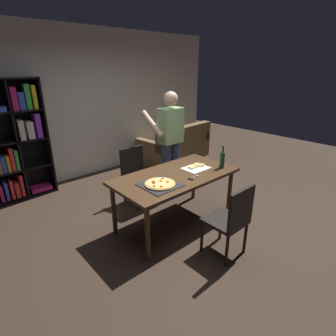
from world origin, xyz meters
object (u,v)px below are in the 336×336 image
object	(u,v)px
dining_table	(175,180)
couch	(176,147)
chair_near_camera	(232,218)
pepperoni_pizza_on_tray	(160,184)
person_serving_pizza	(170,139)
chair_far_side	(136,172)
wine_bottle	(222,160)
kitchen_scissors	(192,178)

from	to	relation	value
dining_table	couch	xyz separation A→B (m)	(1.91, 1.99, -0.37)
chair_near_camera	pepperoni_pizza_on_tray	xyz separation A→B (m)	(-0.37, 0.80, 0.25)
chair_near_camera	person_serving_pizza	xyz separation A→B (m)	(0.54, 1.63, 0.49)
dining_table	chair_near_camera	world-z (taller)	chair_near_camera
chair_near_camera	chair_far_side	distance (m)	1.85
wine_bottle	kitchen_scissors	size ratio (longest dim) A/B	1.61
chair_far_side	pepperoni_pizza_on_tray	xyz separation A→B (m)	(-0.37, -1.05, 0.25)
couch	pepperoni_pizza_on_tray	bearing A→B (deg)	-137.22
chair_near_camera	kitchen_scissors	bearing A→B (deg)	84.32
chair_near_camera	dining_table	bearing A→B (deg)	90.00
chair_far_side	couch	xyz separation A→B (m)	(1.91, 1.06, -0.21)
chair_far_side	dining_table	bearing A→B (deg)	-90.00
pepperoni_pizza_on_tray	kitchen_scissors	xyz separation A→B (m)	(0.44, -0.12, -0.01)
couch	wine_bottle	world-z (taller)	wine_bottle
chair_near_camera	chair_far_side	xyz separation A→B (m)	(0.00, 1.85, 0.00)
pepperoni_pizza_on_tray	wine_bottle	size ratio (longest dim) A/B	1.38
dining_table	chair_near_camera	bearing A→B (deg)	-90.00
chair_far_side	person_serving_pizza	world-z (taller)	person_serving_pizza
couch	kitchen_scissors	xyz separation A→B (m)	(-1.84, -2.23, 0.45)
dining_table	chair_far_side	xyz separation A→B (m)	(0.00, 0.92, -0.16)
chair_far_side	wine_bottle	distance (m)	1.40
person_serving_pizza	kitchen_scissors	world-z (taller)	person_serving_pizza
person_serving_pizza	chair_near_camera	bearing A→B (deg)	-108.33
person_serving_pizza	wine_bottle	bearing A→B (deg)	-82.29
dining_table	wine_bottle	size ratio (longest dim) A/B	5.34
couch	pepperoni_pizza_on_tray	xyz separation A→B (m)	(-2.28, -2.11, 0.46)
dining_table	person_serving_pizza	world-z (taller)	person_serving_pizza
chair_far_side	couch	distance (m)	2.19
dining_table	chair_far_side	distance (m)	0.94
kitchen_scissors	chair_far_side	bearing A→B (deg)	93.29
pepperoni_pizza_on_tray	dining_table	bearing A→B (deg)	18.24
person_serving_pizza	pepperoni_pizza_on_tray	bearing A→B (deg)	-137.85
couch	kitchen_scissors	world-z (taller)	couch
pepperoni_pizza_on_tray	chair_far_side	bearing A→B (deg)	70.32
chair_far_side	person_serving_pizza	distance (m)	0.76
kitchen_scissors	chair_near_camera	bearing A→B (deg)	-95.68
pepperoni_pizza_on_tray	kitchen_scissors	bearing A→B (deg)	-15.59
dining_table	pepperoni_pizza_on_tray	world-z (taller)	pepperoni_pizza_on_tray
dining_table	person_serving_pizza	bearing A→B (deg)	52.53
chair_far_side	couch	bearing A→B (deg)	29.15
chair_far_side	kitchen_scissors	xyz separation A→B (m)	(0.07, -1.17, 0.24)
person_serving_pizza	wine_bottle	distance (m)	0.97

